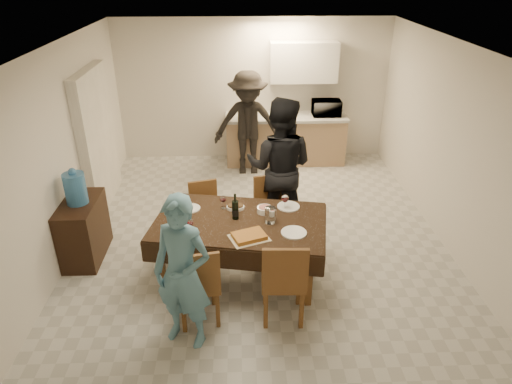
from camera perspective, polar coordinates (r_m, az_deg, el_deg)
The scene contains 33 objects.
floor at distance 6.44m, azimuth 0.50°, elevation -5.69°, with size 5.00×6.00×0.02m, color beige.
ceiling at distance 5.48m, azimuth 0.62°, elevation 17.76°, with size 5.00×6.00×0.02m, color white.
wall_back at distance 8.69m, azimuth -0.38°, elevation 12.55°, with size 5.00×0.02×2.60m, color silver.
wall_front at distance 3.27m, azimuth 3.08°, elevation -15.17°, with size 5.00×0.02×2.60m, color silver.
wall_left at distance 6.25m, azimuth -23.07°, elevation 4.35°, with size 0.02×6.00×2.60m, color silver.
wall_right at distance 6.45m, azimuth 23.41°, elevation 4.98°, with size 0.02×6.00×2.60m, color silver.
stub_partition at distance 7.37m, azimuth -19.19°, elevation 6.25°, with size 0.15×1.40×2.10m, color white.
kitchen_base_cabinet at distance 8.69m, azimuth 3.68°, elevation 6.47°, with size 2.20×0.60×0.86m, color #A38361.
kitchen_worktop at distance 8.54m, azimuth 3.78°, elevation 9.33°, with size 2.24×0.64×0.05m, color beige.
upper_cabinet at distance 8.47m, azimuth 5.99°, elevation 15.84°, with size 1.20×0.34×0.70m, color white.
dining_table at distance 5.35m, azimuth -2.04°, elevation -3.91°, with size 2.15×1.49×0.77m.
chair_near_left at distance 4.76m, azimuth -7.46°, elevation -10.77°, with size 0.51×0.51×0.52m.
chair_near_right at distance 4.74m, azimuth 3.59°, elevation -10.31°, with size 0.48×0.48×0.55m.
chair_far_left at distance 6.05m, azimuth -6.31°, elevation -2.44°, with size 0.47×0.48×0.46m.
chair_far_right at distance 6.03m, azimuth 2.24°, elevation -1.98°, with size 0.53×0.53×0.50m.
console at distance 6.26m, azimuth -20.73°, elevation -4.46°, with size 0.43×0.86×0.80m, color black.
water_jug at distance 5.99m, azimuth -21.65°, elevation 0.40°, with size 0.26×0.26×0.39m, color #438CD1.
wine_bottle at distance 5.30m, azimuth -2.62°, elevation -1.82°, with size 0.08×0.08×0.32m, color black, non-canonical shape.
water_pitcher at distance 5.25m, azimuth 1.77°, elevation -2.90°, with size 0.12×0.12×0.19m, color white.
savoury_tart at distance 5.00m, azimuth -0.87°, elevation -5.54°, with size 0.41×0.30×0.05m, color #B06D33.
salad_bowl at distance 5.48m, azimuth 1.08°, elevation -2.23°, with size 0.18×0.18×0.07m, color white.
mushroom_dish at distance 5.57m, azimuth -2.58°, elevation -1.95°, with size 0.20×0.20×0.04m, color white.
wine_glass_a at distance 5.10m, azimuth -8.25°, elevation -4.22°, with size 0.08×0.08×0.18m, color white, non-canonical shape.
wine_glass_b at distance 5.53m, azimuth 3.64°, elevation -1.25°, with size 0.09×0.09×0.20m, color white, non-canonical shape.
wine_glass_c at distance 5.55m, azimuth -4.14°, elevation -1.26°, with size 0.08×0.08×0.17m, color white, non-canonical shape.
plate_near_left at distance 5.11m, azimuth -8.80°, elevation -5.32°, with size 0.26×0.26×0.01m, color white.
plate_near_right at distance 5.11m, azimuth 4.75°, elevation -5.08°, with size 0.29×0.29×0.02m, color white.
plate_far_left at distance 5.62m, azimuth -8.19°, elevation -2.04°, with size 0.24×0.24×0.01m, color white.
plate_far_right at distance 5.62m, azimuth 4.07°, elevation -1.82°, with size 0.28×0.28×0.02m, color white.
microwave at distance 8.60m, azimuth 8.81°, elevation 10.36°, with size 0.51×0.35×0.28m, color white.
person_near at distance 4.47m, azimuth -9.15°, elevation -10.05°, with size 0.60×0.39×1.64m, color #588CA6.
person_far at distance 6.20m, azimuth 2.97°, elevation 3.08°, with size 0.94×0.74×1.94m, color black.
person_kitchen at distance 8.06m, azimuth -1.01°, elevation 8.54°, with size 1.19×0.68×1.84m, color black.
Camera 1 is at (-0.26, -5.40, 3.50)m, focal length 32.00 mm.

